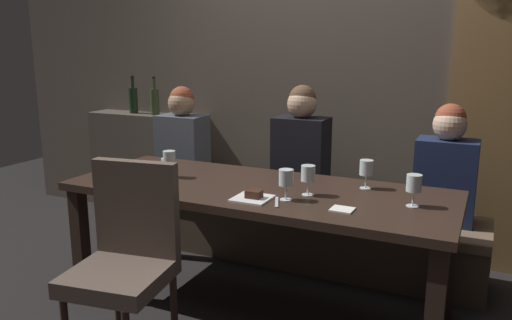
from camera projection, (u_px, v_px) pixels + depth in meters
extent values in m
plane|color=black|center=(257.00, 305.00, 3.05)|extent=(9.00, 9.00, 0.00)
cube|color=brown|center=(326.00, 50.00, 3.80)|extent=(6.00, 0.12, 3.00)
cube|color=#494138|center=(150.00, 167.00, 4.51)|extent=(1.10, 0.28, 0.95)
cube|color=black|center=(81.00, 243.00, 3.09)|extent=(0.08, 0.08, 0.69)
cube|color=black|center=(434.00, 318.00, 2.23)|extent=(0.08, 0.08, 0.69)
cube|color=black|center=(151.00, 210.00, 3.71)|extent=(0.08, 0.08, 0.69)
cube|color=black|center=(448.00, 259.00, 2.85)|extent=(0.08, 0.08, 0.69)
cube|color=#302119|center=(257.00, 190.00, 2.89)|extent=(2.20, 0.84, 0.04)
cube|color=#4A3C2E|center=(299.00, 239.00, 3.63)|extent=(2.50, 0.40, 0.35)
cube|color=brown|center=(299.00, 209.00, 3.58)|extent=(2.50, 0.44, 0.10)
cylinder|color=#302119|center=(117.00, 300.00, 2.67)|extent=(0.04, 0.04, 0.42)
cylinder|color=#302119|center=(174.00, 315.00, 2.52)|extent=(0.04, 0.04, 0.42)
cube|color=brown|center=(119.00, 277.00, 2.39)|extent=(0.50, 0.50, 0.08)
cube|color=brown|center=(136.00, 208.00, 2.50)|extent=(0.44, 0.12, 0.48)
cube|color=#4C515B|center=(183.00, 152.00, 3.89)|extent=(0.36, 0.24, 0.56)
sphere|color=tan|center=(181.00, 103.00, 3.81)|extent=(0.20, 0.20, 0.20)
sphere|color=brown|center=(182.00, 98.00, 3.81)|extent=(0.18, 0.18, 0.18)
cube|color=black|center=(301.00, 161.00, 3.48)|extent=(0.36, 0.24, 0.60)
sphere|color=tan|center=(302.00, 104.00, 3.40)|extent=(0.20, 0.20, 0.20)
sphere|color=brown|center=(303.00, 99.00, 3.40)|extent=(0.18, 0.18, 0.18)
cube|color=#192342|center=(445.00, 181.00, 3.13)|extent=(0.36, 0.24, 0.52)
sphere|color=#DBB293|center=(450.00, 125.00, 3.05)|extent=(0.20, 0.20, 0.20)
sphere|color=brown|center=(450.00, 119.00, 3.05)|extent=(0.18, 0.18, 0.18)
cylinder|color=black|center=(133.00, 101.00, 4.44)|extent=(0.08, 0.08, 0.22)
cylinder|color=black|center=(132.00, 83.00, 4.40)|extent=(0.03, 0.03, 0.09)
cylinder|color=black|center=(132.00, 77.00, 4.39)|extent=(0.03, 0.03, 0.02)
cylinder|color=#384728|center=(155.00, 102.00, 4.32)|extent=(0.08, 0.08, 0.22)
cylinder|color=#384728|center=(154.00, 84.00, 4.28)|extent=(0.03, 0.03, 0.09)
cylinder|color=black|center=(154.00, 77.00, 4.27)|extent=(0.03, 0.03, 0.02)
cylinder|color=silver|center=(286.00, 200.00, 2.64)|extent=(0.06, 0.06, 0.00)
cylinder|color=silver|center=(286.00, 192.00, 2.63)|extent=(0.01, 0.01, 0.07)
cylinder|color=silver|center=(286.00, 177.00, 2.61)|extent=(0.08, 0.08, 0.08)
cylinder|color=silver|center=(412.00, 206.00, 2.53)|extent=(0.06, 0.06, 0.00)
cylinder|color=silver|center=(413.00, 199.00, 2.52)|extent=(0.01, 0.01, 0.07)
cylinder|color=silver|center=(414.00, 183.00, 2.50)|extent=(0.08, 0.08, 0.08)
cylinder|color=silver|center=(365.00, 188.00, 2.85)|extent=(0.06, 0.06, 0.00)
cylinder|color=silver|center=(366.00, 181.00, 2.84)|extent=(0.01, 0.01, 0.07)
cylinder|color=silver|center=(366.00, 168.00, 2.82)|extent=(0.08, 0.08, 0.08)
cylinder|color=silver|center=(170.00, 177.00, 3.10)|extent=(0.06, 0.06, 0.00)
cylinder|color=silver|center=(170.00, 171.00, 3.09)|extent=(0.01, 0.01, 0.07)
cylinder|color=silver|center=(169.00, 158.00, 3.07)|extent=(0.08, 0.08, 0.08)
cylinder|color=silver|center=(308.00, 195.00, 2.72)|extent=(0.06, 0.06, 0.00)
cylinder|color=silver|center=(308.00, 188.00, 2.71)|extent=(0.01, 0.01, 0.07)
cylinder|color=silver|center=(308.00, 173.00, 2.70)|extent=(0.08, 0.08, 0.08)
cylinder|color=white|center=(166.00, 167.00, 3.34)|extent=(0.12, 0.12, 0.01)
cylinder|color=white|center=(166.00, 162.00, 3.33)|extent=(0.06, 0.06, 0.06)
cylinder|color=brown|center=(166.00, 159.00, 3.33)|extent=(0.05, 0.05, 0.01)
cube|color=white|center=(252.00, 198.00, 2.65)|extent=(0.19, 0.19, 0.01)
cube|color=#381E14|center=(254.00, 194.00, 2.64)|extent=(0.08, 0.06, 0.04)
cube|color=silver|center=(277.00, 202.00, 2.59)|extent=(0.08, 0.16, 0.01)
cube|color=silver|center=(342.00, 209.00, 2.47)|extent=(0.11, 0.10, 0.01)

